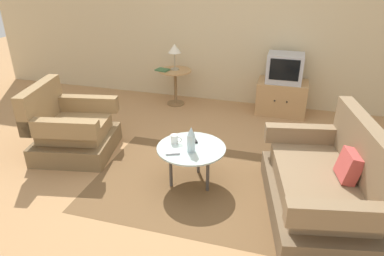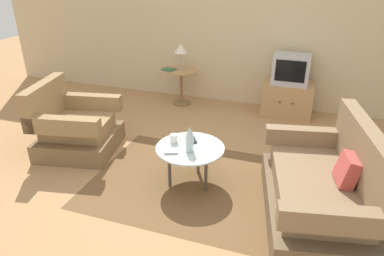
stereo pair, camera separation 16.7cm
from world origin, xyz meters
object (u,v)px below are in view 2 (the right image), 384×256
at_px(vase, 190,140).
at_px(side_table, 181,79).
at_px(television, 291,69).
at_px(table_lamp, 181,49).
at_px(tv_stand, 287,99).
at_px(mug, 174,139).
at_px(coffee_table, 190,151).
at_px(armchair, 74,128).
at_px(tv_remote_silver, 171,153).
at_px(tv_remote_dark, 193,140).
at_px(book, 169,69).
at_px(couch, 323,190).

bearing_deg(vase, side_table, 112.54).
relative_size(television, table_lamp, 1.26).
relative_size(tv_stand, mug, 6.00).
distance_m(side_table, mug, 2.27).
height_order(side_table, vase, vase).
bearing_deg(table_lamp, coffee_table, -67.18).
relative_size(armchair, side_table, 1.77).
height_order(coffee_table, vase, vase).
bearing_deg(table_lamp, mug, -71.44).
bearing_deg(tv_remote_silver, tv_remote_dark, 46.51).
bearing_deg(side_table, table_lamp, 113.25).
xyz_separation_m(tv_stand, book, (-1.93, -0.20, 0.35)).
relative_size(coffee_table, mug, 5.80).
bearing_deg(book, tv_remote_silver, -54.61).
relative_size(side_table, mug, 4.73).
bearing_deg(tv_remote_dark, book, 178.26).
bearing_deg(television, tv_remote_silver, -111.34).
relative_size(couch, television, 3.08).
bearing_deg(tv_remote_silver, vase, 9.22).
xyz_separation_m(coffee_table, side_table, (-0.92, 2.19, 0.03)).
bearing_deg(tv_remote_dark, side_table, 172.92).
height_order(armchair, tv_stand, armchair).
xyz_separation_m(armchair, tv_remote_silver, (1.51, -0.43, 0.16)).
bearing_deg(tv_stand, television, -90.00).
height_order(side_table, television, television).
distance_m(couch, coffee_table, 1.37).
bearing_deg(tv_stand, armchair, -140.19).
bearing_deg(vase, coffee_table, 105.14).
xyz_separation_m(side_table, table_lamp, (-0.01, 0.01, 0.50)).
bearing_deg(side_table, tv_stand, 3.78).
relative_size(couch, tv_stand, 2.16).
height_order(couch, mug, couch).
height_order(vase, mug, vase).
height_order(side_table, book, book).
bearing_deg(table_lamp, tv_remote_silver, -71.90).
xyz_separation_m(couch, vase, (-1.34, 0.05, 0.28)).
height_order(coffee_table, mug, mug).
bearing_deg(television, table_lamp, -177.40).
bearing_deg(table_lamp, couch, -45.59).
distance_m(tv_stand, vase, 2.54).
bearing_deg(vase, tv_remote_silver, -147.20).
bearing_deg(side_table, vase, -67.46).
xyz_separation_m(couch, coffee_table, (-1.36, 0.13, 0.10)).
bearing_deg(book, tv_remote_dark, -48.17).
xyz_separation_m(vase, tv_remote_silver, (-0.17, -0.11, -0.12)).
xyz_separation_m(side_table, book, (-0.19, -0.09, 0.18)).
bearing_deg(book, tv_stand, 18.60).
bearing_deg(television, tv_stand, 90.00).
bearing_deg(table_lamp, tv_remote_dark, -66.08).
bearing_deg(side_table, coffee_table, -67.19).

